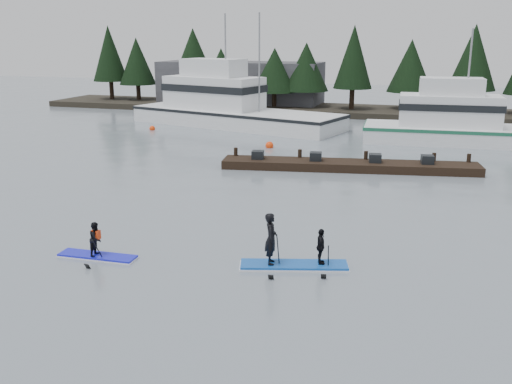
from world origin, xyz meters
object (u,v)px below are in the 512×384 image
(fishing_boat_medium, at_px, (468,134))
(paddleboard_duo, at_px, (291,250))
(fishing_boat_large, at_px, (230,116))
(paddleboard_solo, at_px, (97,245))
(floating_dock, at_px, (349,166))

(fishing_boat_medium, distance_m, paddleboard_duo, 27.83)
(fishing_boat_large, relative_size, fishing_boat_medium, 1.25)
(fishing_boat_medium, distance_m, paddleboard_solo, 31.34)
(fishing_boat_medium, bearing_deg, paddleboard_solo, -119.31)
(fishing_boat_medium, height_order, paddleboard_solo, fishing_boat_medium)
(fishing_boat_large, xyz_separation_m, floating_dock, (12.92, -14.44, -0.58))
(paddleboard_solo, relative_size, paddleboard_duo, 0.77)
(floating_dock, distance_m, paddleboard_duo, 15.53)
(fishing_boat_large, xyz_separation_m, paddleboard_solo, (6.46, -31.23, -0.36))
(fishing_boat_medium, relative_size, paddleboard_duo, 4.29)
(floating_dock, bearing_deg, fishing_boat_large, 121.99)
(fishing_boat_large, height_order, floating_dock, fishing_boat_large)
(fishing_boat_large, bearing_deg, fishing_boat_medium, 6.99)
(floating_dock, bearing_deg, fishing_boat_medium, 48.73)
(fishing_boat_large, height_order, paddleboard_solo, fishing_boat_large)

